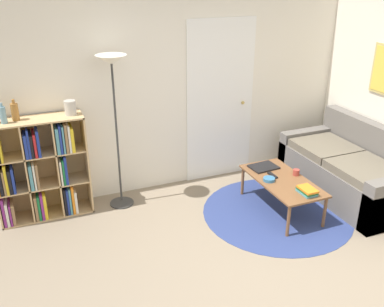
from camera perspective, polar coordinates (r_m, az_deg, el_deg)
ground_plane at (r=4.06m, az=9.24°, el=-17.31°), size 14.00×14.00×0.00m
wall_back at (r=5.30m, az=-2.33°, el=8.81°), size 7.67×0.11×2.60m
rug at (r=5.14m, az=11.23°, el=-7.72°), size 1.72×1.72×0.01m
bookshelf at (r=5.04m, az=-19.78°, el=-2.10°), size 1.00×0.34×1.16m
floor_lamp at (r=4.74m, az=-10.53°, el=9.60°), size 0.34×0.34×1.79m
couch at (r=5.70m, az=20.46°, el=-2.21°), size 0.88×1.74×0.88m
coffee_table at (r=5.05m, az=11.92°, el=-3.78°), size 0.55×1.08×0.40m
laptop at (r=5.28m, az=9.52°, el=-1.78°), size 0.34×0.27×0.02m
bowl at (r=4.96m, az=10.24°, el=-3.41°), size 0.14×0.14×0.04m
book_stack_on_table at (r=4.77m, az=15.11°, el=-4.80°), size 0.15×0.23×0.07m
cup at (r=5.16m, az=13.72°, el=-2.45°), size 0.08×0.08×0.07m
remote at (r=5.09m, az=10.69°, el=-2.87°), size 0.05×0.16×0.02m
bottle_middle at (r=4.78m, az=-23.89°, el=4.73°), size 0.07×0.07×0.22m
bottle_right at (r=4.83m, az=-22.54°, el=5.18°), size 0.08×0.08×0.23m
vase_on_shelf at (r=4.83m, az=-15.93°, el=5.89°), size 0.12×0.12×0.16m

